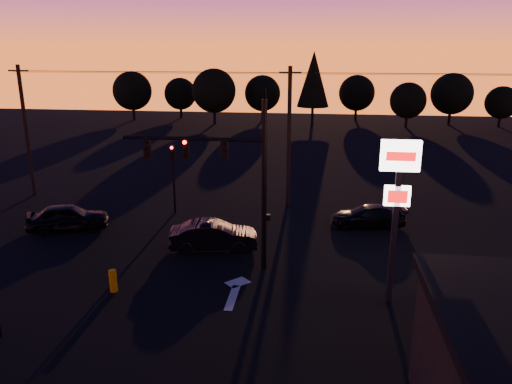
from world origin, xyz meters
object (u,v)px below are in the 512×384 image
car_left (68,217)px  car_mid (214,236)px  bollard (113,281)px  car_right (368,216)px  suv_parked (484,339)px  pylon_sign (398,188)px  traffic_signal_mast (229,167)px  secondary_signal (173,169)px

car_left → car_mid: 9.04m
bollard → car_right: 15.04m
car_right → suv_parked: 12.72m
car_left → pylon_sign: bearing=-130.1°
car_left → car_right: car_left is taller
pylon_sign → car_left: 18.79m
traffic_signal_mast → car_right: bearing=42.8°
bollard → car_mid: bearing=56.7°
car_left → suv_parked: (19.93, -9.68, -0.13)m
bollard → pylon_sign: bearing=2.8°
bollard → car_mid: (3.36, 5.11, 0.25)m
pylon_sign → car_mid: bearing=151.4°
pylon_sign → car_left: pylon_sign is taller
car_mid → bollard: bearing=136.1°
secondary_signal → traffic_signal_mast: bearing=-56.8°
traffic_signal_mast → secondary_signal: size_ratio=1.97×
traffic_signal_mast → secondary_signal: (-4.90, 7.49, -2.07)m
secondary_signal → suv_parked: 20.03m
bollard → suv_parked: bearing=-11.2°
pylon_sign → car_right: 9.96m
secondary_signal → car_right: secondary_signal is taller
secondary_signal → car_right: bearing=-4.8°
car_right → suv_parked: car_right is taller
pylon_sign → car_mid: size_ratio=1.50×
secondary_signal → bollard: 10.83m
car_left → car_mid: car_left is taller
car_mid → suv_parked: car_mid is taller
car_right → bollard: bearing=-56.0°
bollard → suv_parked: (14.41, -2.85, 0.13)m
secondary_signal → car_left: size_ratio=0.97×
pylon_sign → bollard: pylon_sign is taller
suv_parked → car_left: bearing=119.1°
secondary_signal → car_left: 6.75m
pylon_sign → traffic_signal_mast: bearing=160.6°
bollard → suv_parked: suv_parked is taller
bollard → secondary_signal: bearing=91.6°
bollard → car_mid: car_mid is taller
car_mid → car_right: (8.25, 4.45, -0.12)m
car_right → suv_parked: size_ratio=0.96×
bollard → car_left: 8.79m
traffic_signal_mast → suv_parked: 12.24m
car_left → traffic_signal_mast: bearing=-130.5°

